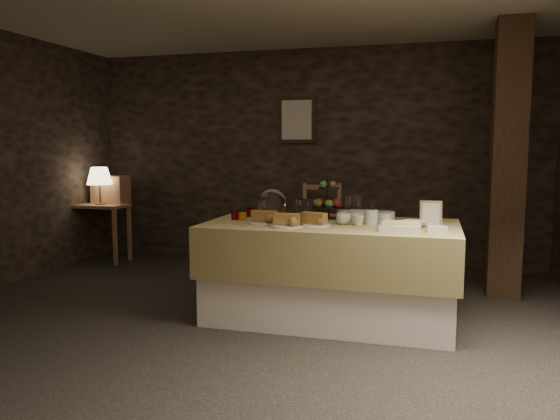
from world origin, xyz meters
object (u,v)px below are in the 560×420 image
(buffet_table, at_px, (331,264))
(timber_column, at_px, (508,161))
(console_table, at_px, (100,215))
(table_lamp, at_px, (99,176))
(fruit_stand, at_px, (329,202))
(chair, at_px, (321,233))
(wine_rack, at_px, (111,189))

(buffet_table, height_order, timber_column, timber_column)
(buffet_table, bearing_deg, console_table, 155.26)
(table_lamp, xyz_separation_m, fruit_stand, (3.04, -1.13, -0.12))
(console_table, distance_m, chair, 2.75)
(console_table, height_order, wine_rack, wine_rack)
(buffet_table, xyz_separation_m, timber_column, (1.47, 1.13, 0.84))
(table_lamp, distance_m, timber_column, 4.60)
(buffet_table, height_order, chair, chair)
(buffet_table, relative_size, table_lamp, 4.45)
(buffet_table, height_order, console_table, buffet_table)
(buffet_table, bearing_deg, timber_column, 37.62)
(buffet_table, distance_m, chair, 1.75)
(buffet_table, relative_size, chair, 2.61)
(buffet_table, distance_m, table_lamp, 3.47)
(timber_column, bearing_deg, chair, 163.29)
(table_lamp, bearing_deg, console_table, 135.00)
(wine_rack, bearing_deg, fruit_stand, -24.11)
(table_lamp, bearing_deg, buffet_table, -24.32)
(timber_column, height_order, fruit_stand, timber_column)
(table_lamp, height_order, timber_column, timber_column)
(buffet_table, bearing_deg, table_lamp, 155.68)
(console_table, xyz_separation_m, chair, (2.74, 0.24, -0.15))
(console_table, relative_size, wine_rack, 1.72)
(table_lamp, distance_m, wine_rack, 0.29)
(chair, xyz_separation_m, fruit_stand, (0.35, -1.42, 0.51))
(wine_rack, relative_size, chair, 0.54)
(buffet_table, height_order, wine_rack, wine_rack)
(console_table, distance_m, fruit_stand, 3.33)
(timber_column, bearing_deg, wine_rack, 173.71)
(buffet_table, distance_m, timber_column, 2.03)
(chair, bearing_deg, console_table, -178.57)
(console_table, relative_size, fruit_stand, 1.94)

